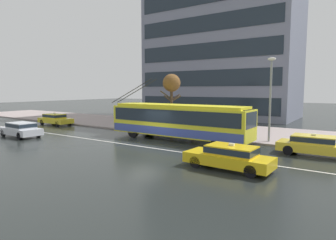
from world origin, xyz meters
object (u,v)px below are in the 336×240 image
taxi_far_behind (55,119)px  pedestrian_waiting_by_pole (211,116)px  bus_shelter (199,113)px  pedestrian_at_shelter (238,120)px  taxi_oncoming_far (229,156)px  street_lamp (271,92)px  private_car_oncoming (21,129)px  taxi_ahead_of_bus (315,145)px  pedestrian_approaching_curb (157,113)px  pedestrian_walking_past (192,116)px  street_tree_bare (172,85)px  trolleybus (178,121)px

taxi_far_behind → pedestrian_waiting_by_pole: 19.21m
bus_shelter → pedestrian_at_shelter: (4.27, -1.21, -0.30)m
taxi_oncoming_far → street_lamp: (-0.27, 8.67, 3.24)m
taxi_far_behind → private_car_oncoming: bearing=-53.4°
taxi_ahead_of_bus → pedestrian_approaching_curb: (-14.96, 3.59, 1.03)m
taxi_far_behind → bus_shelter: size_ratio=1.30×
pedestrian_walking_past → taxi_oncoming_far: bearing=-50.4°
bus_shelter → pedestrian_walking_past: size_ratio=1.79×
taxi_far_behind → pedestrian_walking_past: bearing=6.3°
pedestrian_approaching_curb → pedestrian_waiting_by_pole: size_ratio=0.98×
bus_shelter → street_tree_bare: size_ratio=0.65×
pedestrian_at_shelter → street_lamp: size_ratio=0.29×
pedestrian_waiting_by_pole → street_tree_bare: 5.47m
taxi_ahead_of_bus → pedestrian_approaching_curb: 15.42m
trolleybus → taxi_oncoming_far: bearing=-40.8°
bus_shelter → taxi_ahead_of_bus: bearing=-20.2°
pedestrian_approaching_curb → bus_shelter: bearing=2.1°
trolleybus → pedestrian_approaching_curb: (-4.85, 3.67, 0.13)m
street_lamp → street_tree_bare: bearing=174.7°
street_tree_bare → street_lamp: bearing=-5.3°
pedestrian_at_shelter → street_lamp: street_lamp is taller
taxi_ahead_of_bus → taxi_far_behind: bearing=179.0°
pedestrian_approaching_curb → street_tree_bare: street_tree_bare is taller
private_car_oncoming → taxi_far_behind: bearing=126.6°
taxi_oncoming_far → pedestrian_at_shelter: bearing=107.6°
taxi_oncoming_far → street_tree_bare: 14.31m
pedestrian_at_shelter → pedestrian_waiting_by_pole: 2.59m
taxi_ahead_of_bus → taxi_oncoming_far: bearing=-118.6°
private_car_oncoming → street_tree_bare: 14.20m
street_tree_bare → pedestrian_at_shelter: bearing=-8.0°
taxi_oncoming_far → pedestrian_at_shelter: pedestrian_at_shelter is taller
taxi_oncoming_far → pedestrian_walking_past: size_ratio=2.32×
pedestrian_waiting_by_pole → street_tree_bare: street_tree_bare is taller
taxi_ahead_of_bus → bus_shelter: 10.99m
trolleybus → street_tree_bare: (-3.06, 3.65, 3.01)m
pedestrian_at_shelter → taxi_oncoming_far: bearing=-72.4°
street_tree_bare → pedestrian_waiting_by_pole: bearing=-8.8°
trolleybus → pedestrian_waiting_by_pole: bearing=61.8°
pedestrian_waiting_by_pole → street_tree_bare: (-4.64, 0.71, 2.82)m
pedestrian_waiting_by_pole → taxi_ahead_of_bus: bearing=-18.5°
taxi_far_behind → pedestrian_walking_past: pedestrian_walking_past is taller
taxi_ahead_of_bus → private_car_oncoming: 23.33m
bus_shelter → pedestrian_approaching_curb: bus_shelter is taller
private_car_oncoming → pedestrian_approaching_curb: (7.45, 10.08, 1.03)m
taxi_ahead_of_bus → pedestrian_walking_past: 10.54m
private_car_oncoming → pedestrian_at_shelter: bearing=28.8°
street_lamp → street_tree_bare: street_lamp is taller
pedestrian_walking_past → street_tree_bare: size_ratio=0.36×
trolleybus → taxi_ahead_of_bus: trolleybus is taller
taxi_far_behind → street_tree_bare: size_ratio=0.84×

